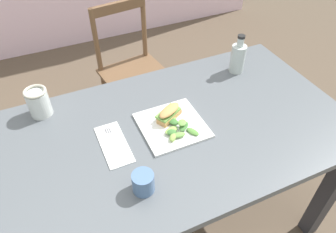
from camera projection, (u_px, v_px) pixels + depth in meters
The scene contains 11 objects.
ground_plane at pixel (152, 230), 1.75m from camera, with size 8.75×8.75×0.00m, color brown.
dining_table at pixel (177, 148), 1.36m from camera, with size 1.43×0.82×0.74m.
chair_wooden_far at pixel (133, 72), 2.08m from camera, with size 0.45×0.45×0.87m.
plate_lunch at pixel (172, 125), 1.29m from camera, with size 0.25×0.25×0.01m, color white.
sandwich_half_front at pixel (169, 113), 1.29m from camera, with size 0.12×0.10×0.06m.
salad_mixed_greens at pixel (177, 128), 1.25m from camera, with size 0.13×0.15×0.03m.
napkin_folded at pixel (114, 144), 1.21m from camera, with size 0.10×0.23×0.00m, color white.
fork_on_napkin at pixel (112, 141), 1.22m from camera, with size 0.03×0.19×0.00m.
bottle_cold_brew at pixel (238, 59), 1.54m from camera, with size 0.07×0.07×0.20m.
mason_jar_iced_tea at pixel (39, 103), 1.31m from camera, with size 0.09×0.09×0.12m.
cup_extra_side at pixel (143, 182), 1.04m from camera, with size 0.08×0.08×0.08m, color #4C6B93.
Camera 1 is at (-0.28, -0.81, 1.65)m, focal length 33.76 mm.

